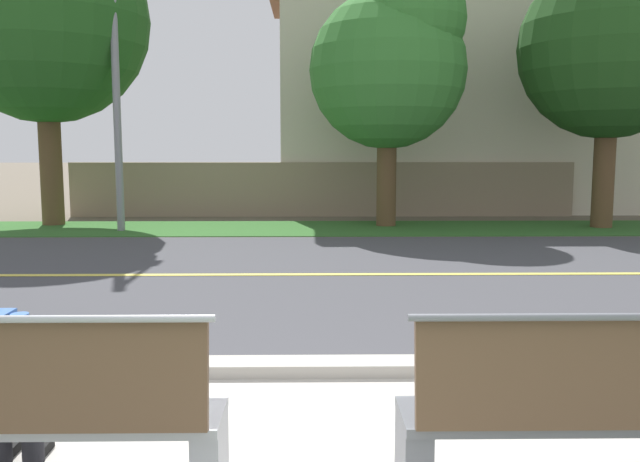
{
  "coord_description": "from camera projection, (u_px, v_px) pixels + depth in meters",
  "views": [
    {
      "loc": [
        -0.01,
        -2.78,
        1.78
      ],
      "look_at": [
        0.08,
        3.48,
        1.0
      ],
      "focal_mm": 37.74,
      "sensor_mm": 36.0,
      "label": 1
    }
  ],
  "objects": [
    {
      "name": "ground_plane",
      "position": [
        311.0,
        258.0,
        10.91
      ],
      "size": [
        140.0,
        140.0,
        0.0
      ],
      "primitive_type": "plane",
      "color": "#665B4C"
    },
    {
      "name": "curb_edge",
      "position": [
        311.0,
        367.0,
        5.3
      ],
      "size": [
        44.0,
        0.3,
        0.11
      ],
      "primitive_type": "cube",
      "color": "#ADA89E",
      "rests_on": "ground_plane"
    },
    {
      "name": "street_asphalt",
      "position": [
        311.0,
        275.0,
        9.43
      ],
      "size": [
        52.0,
        8.0,
        0.01
      ],
      "primitive_type": "cube",
      "color": "#424247",
      "rests_on": "ground_plane"
    },
    {
      "name": "road_centre_line",
      "position": [
        311.0,
        274.0,
        9.42
      ],
      "size": [
        48.0,
        0.14,
        0.01
      ],
      "primitive_type": "cube",
      "color": "#E0CC4C",
      "rests_on": "ground_plane"
    },
    {
      "name": "far_verge_grass",
      "position": [
        311.0,
        228.0,
        14.85
      ],
      "size": [
        48.0,
        2.8,
        0.02
      ],
      "primitive_type": "cube",
      "color": "#2D6026",
      "rests_on": "ground_plane"
    },
    {
      "name": "bench_left",
      "position": [
        14.0,
        416.0,
        3.3
      ],
      "size": [
        2.04,
        0.48,
        1.01
      ],
      "color": "#9EA0A8",
      "rests_on": "ground_plane"
    },
    {
      "name": "bench_right",
      "position": [
        607.0,
        413.0,
        3.34
      ],
      "size": [
        2.04,
        0.48,
        1.01
      ],
      "color": "slate",
      "rests_on": "ground_plane"
    },
    {
      "name": "streetlamp",
      "position": [
        116.0,
        19.0,
        14.03
      ],
      "size": [
        0.24,
        2.1,
        7.85
      ],
      "color": "gray",
      "rests_on": "ground_plane"
    },
    {
      "name": "shade_tree_far_left",
      "position": [
        48.0,
        2.0,
        14.83
      ],
      "size": [
        4.63,
        4.63,
        7.64
      ],
      "color": "brown",
      "rests_on": "ground_plane"
    },
    {
      "name": "shade_tree_left",
      "position": [
        393.0,
        58.0,
        14.79
      ],
      "size": [
        3.48,
        3.48,
        5.75
      ],
      "color": "brown",
      "rests_on": "ground_plane"
    },
    {
      "name": "shade_tree_centre",
      "position": [
        618.0,
        34.0,
        14.42
      ],
      "size": [
        3.92,
        3.92,
        6.47
      ],
      "color": "brown",
      "rests_on": "ground_plane"
    },
    {
      "name": "garden_wall",
      "position": [
        322.0,
        189.0,
        17.49
      ],
      "size": [
        13.0,
        0.36,
        1.4
      ],
      "primitive_type": "cube",
      "color": "gray",
      "rests_on": "ground_plane"
    },
    {
      "name": "house_across_street",
      "position": [
        479.0,
        92.0,
        20.39
      ],
      "size": [
        12.76,
        6.91,
        6.83
      ],
      "color": "beige",
      "rests_on": "ground_plane"
    }
  ]
}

